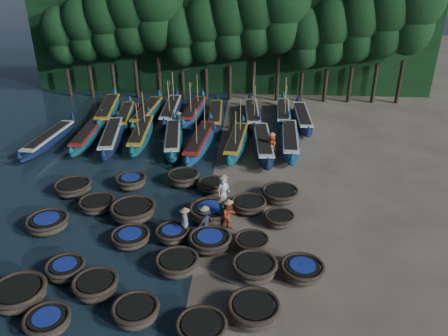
# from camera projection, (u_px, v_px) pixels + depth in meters

# --- Properties ---
(ground) EXTENTS (120.00, 120.00, 0.00)m
(ground) POSITION_uv_depth(u_px,v_px,m) (207.00, 203.00, 25.24)
(ground) COLOR gray
(ground) RESTS_ON ground
(foliage_wall) EXTENTS (40.00, 3.00, 10.00)m
(foliage_wall) POSITION_uv_depth(u_px,v_px,m) (231.00, 41.00, 44.06)
(foliage_wall) COLOR black
(foliage_wall) RESTS_ON ground
(coracle_0) EXTENTS (2.80, 2.80, 0.83)m
(coracle_0) POSITION_uv_depth(u_px,v_px,m) (19.00, 294.00, 17.80)
(coracle_0) COLOR #4C3F2F
(coracle_0) RESTS_ON ground
(coracle_1) EXTENTS (1.87, 1.87, 0.64)m
(coracle_1) POSITION_uv_depth(u_px,v_px,m) (47.00, 321.00, 16.60)
(coracle_1) COLOR #4C3F2F
(coracle_1) RESTS_ON ground
(coracle_2) EXTENTS (1.90, 1.90, 0.73)m
(coracle_2) POSITION_uv_depth(u_px,v_px,m) (136.00, 312.00, 16.99)
(coracle_2) COLOR #4C3F2F
(coracle_2) RESTS_ON ground
(coracle_3) EXTENTS (1.98, 1.98, 0.64)m
(coracle_3) POSITION_uv_depth(u_px,v_px,m) (201.00, 328.00, 16.32)
(coracle_3) COLOR #4C3F2F
(coracle_3) RESTS_ON ground
(coracle_4) EXTENTS (2.53, 2.53, 0.81)m
(coracle_4) POSITION_uv_depth(u_px,v_px,m) (254.00, 310.00, 17.00)
(coracle_4) COLOR #4C3F2F
(coracle_4) RESTS_ON ground
(coracle_5) EXTENTS (1.95, 1.95, 0.72)m
(coracle_5) POSITION_uv_depth(u_px,v_px,m) (66.00, 269.00, 19.29)
(coracle_5) COLOR #4C3F2F
(coracle_5) RESTS_ON ground
(coracle_6) EXTENTS (2.13, 2.13, 0.77)m
(coracle_6) POSITION_uv_depth(u_px,v_px,m) (96.00, 286.00, 18.28)
(coracle_6) COLOR #4C3F2F
(coracle_6) RESTS_ON ground
(coracle_7) EXTENTS (2.09, 2.09, 0.74)m
(coracle_7) POSITION_uv_depth(u_px,v_px,m) (177.00, 263.00, 19.63)
(coracle_7) COLOR #4C3F2F
(coracle_7) RESTS_ON ground
(coracle_8) EXTENTS (2.17, 2.17, 0.82)m
(coracle_8) POSITION_uv_depth(u_px,v_px,m) (254.00, 268.00, 19.26)
(coracle_8) COLOR #4C3F2F
(coracle_8) RESTS_ON ground
(coracle_9) EXTENTS (2.16, 2.16, 0.72)m
(coracle_9) POSITION_uv_depth(u_px,v_px,m) (302.00, 270.00, 19.23)
(coracle_9) COLOR #4C3F2F
(coracle_9) RESTS_ON ground
(coracle_10) EXTENTS (2.50, 2.50, 0.73)m
(coracle_10) POSITION_uv_depth(u_px,v_px,m) (48.00, 223.00, 22.58)
(coracle_10) COLOR #4C3F2F
(coracle_10) RESTS_ON ground
(coracle_11) EXTENTS (2.41, 2.41, 0.64)m
(coracle_11) POSITION_uv_depth(u_px,v_px,m) (130.00, 238.00, 21.50)
(coracle_11) COLOR #4C3F2F
(coracle_11) RESTS_ON ground
(coracle_12) EXTENTS (2.12, 2.12, 0.64)m
(coracle_12) POSITION_uv_depth(u_px,v_px,m) (172.00, 234.00, 21.80)
(coracle_12) COLOR #4C3F2F
(coracle_12) RESTS_ON ground
(coracle_13) EXTENTS (2.61, 2.61, 0.73)m
(coracle_13) POSITION_uv_depth(u_px,v_px,m) (210.00, 241.00, 21.17)
(coracle_13) COLOR #4C3F2F
(coracle_13) RESTS_ON ground
(coracle_14) EXTENTS (1.75, 1.75, 0.68)m
(coracle_14) POSITION_uv_depth(u_px,v_px,m) (252.00, 243.00, 21.07)
(coracle_14) COLOR #4C3F2F
(coracle_14) RESTS_ON ground
(coracle_15) EXTENTS (2.34, 2.34, 0.66)m
(coracle_15) POSITION_uv_depth(u_px,v_px,m) (97.00, 204.00, 24.36)
(coracle_15) COLOR #4C3F2F
(coracle_15) RESTS_ON ground
(coracle_16) EXTENTS (2.48, 2.48, 0.84)m
(coracle_16) POSITION_uv_depth(u_px,v_px,m) (133.00, 211.00, 23.52)
(coracle_16) COLOR #4C3F2F
(coracle_16) RESTS_ON ground
(coracle_17) EXTENTS (2.77, 2.77, 0.81)m
(coracle_17) POSITION_uv_depth(u_px,v_px,m) (211.00, 212.00, 23.45)
(coracle_17) COLOR #4C3F2F
(coracle_17) RESTS_ON ground
(coracle_18) EXTENTS (2.07, 2.07, 0.66)m
(coracle_18) POSITION_uv_depth(u_px,v_px,m) (249.00, 205.00, 24.32)
(coracle_18) COLOR #4C3F2F
(coracle_18) RESTS_ON ground
(coracle_19) EXTENTS (1.86, 1.86, 0.65)m
(coracle_19) POSITION_uv_depth(u_px,v_px,m) (279.00, 219.00, 23.01)
(coracle_19) COLOR #4C3F2F
(coracle_19) RESTS_ON ground
(coracle_20) EXTENTS (2.53, 2.53, 0.73)m
(coracle_20) POSITION_uv_depth(u_px,v_px,m) (73.00, 188.00, 26.00)
(coracle_20) COLOR #4C3F2F
(coracle_20) RESTS_ON ground
(coracle_21) EXTENTS (2.13, 2.13, 0.77)m
(coracle_21) POSITION_uv_depth(u_px,v_px,m) (131.00, 181.00, 26.64)
(coracle_21) COLOR #4C3F2F
(coracle_21) RESTS_ON ground
(coracle_22) EXTENTS (2.13, 2.13, 0.81)m
(coracle_22) POSITION_uv_depth(u_px,v_px,m) (183.00, 178.00, 27.01)
(coracle_22) COLOR #4C3F2F
(coracle_22) RESTS_ON ground
(coracle_23) EXTENTS (1.90, 1.90, 0.68)m
(coracle_23) POSITION_uv_depth(u_px,v_px,m) (212.00, 185.00, 26.34)
(coracle_23) COLOR #4C3F2F
(coracle_23) RESTS_ON ground
(coracle_24) EXTENTS (2.59, 2.59, 0.74)m
(coracle_24) POSITION_uv_depth(u_px,v_px,m) (280.00, 194.00, 25.30)
(coracle_24) COLOR #4C3F2F
(coracle_24) RESTS_ON ground
(long_boat_0) EXTENTS (2.11, 8.03, 1.42)m
(long_boat_0) POSITION_uv_depth(u_px,v_px,m) (50.00, 140.00, 32.39)
(long_boat_0) COLOR #10213A
(long_boat_0) RESTS_ON ground
(long_boat_1) EXTENTS (1.76, 8.04, 1.42)m
(long_boat_1) POSITION_uv_depth(u_px,v_px,m) (88.00, 135.00, 33.25)
(long_boat_1) COLOR #0F5057
(long_boat_1) RESTS_ON ground
(long_boat_2) EXTENTS (2.84, 8.34, 1.49)m
(long_boat_2) POSITION_uv_depth(u_px,v_px,m) (112.00, 137.00, 32.77)
(long_boat_2) COLOR #10213A
(long_boat_2) RESTS_ON ground
(long_boat_3) EXTENTS (2.08, 8.28, 3.53)m
(long_boat_3) POSITION_uv_depth(u_px,v_px,m) (141.00, 134.00, 33.31)
(long_boat_3) COLOR #0F5057
(long_boat_3) RESTS_ON ground
(long_boat_4) EXTENTS (2.59, 8.09, 1.44)m
(long_boat_4) POSITION_uv_depth(u_px,v_px,m) (173.00, 139.00, 32.47)
(long_boat_4) COLOR #0F5057
(long_boat_4) RESTS_ON ground
(long_boat_5) EXTENTS (2.23, 8.53, 3.64)m
(long_boat_5) POSITION_uv_depth(u_px,v_px,m) (200.00, 142.00, 31.92)
(long_boat_5) COLOR navy
(long_boat_5) RESTS_ON ground
(long_boat_6) EXTENTS (2.11, 7.99, 3.41)m
(long_boat_6) POSITION_uv_depth(u_px,v_px,m) (237.00, 142.00, 31.95)
(long_boat_6) COLOR #0F5057
(long_boat_6) RESTS_ON ground
(long_boat_7) EXTENTS (2.02, 8.49, 1.50)m
(long_boat_7) POSITION_uv_depth(u_px,v_px,m) (263.00, 144.00, 31.59)
(long_boat_7) COLOR #10213A
(long_boat_7) RESTS_ON ground
(long_boat_8) EXTENTS (1.80, 8.55, 1.51)m
(long_boat_8) POSITION_uv_depth(u_px,v_px,m) (290.00, 140.00, 32.20)
(long_boat_8) COLOR navy
(long_boat_8) RESTS_ON ground
(long_boat_9) EXTENTS (2.90, 9.07, 1.61)m
(long_boat_9) POSITION_uv_depth(u_px,v_px,m) (108.00, 111.00, 38.16)
(long_boat_9) COLOR #0F5057
(long_boat_9) RESTS_ON ground
(long_boat_10) EXTENTS (2.40, 7.61, 1.35)m
(long_boat_10) POSITION_uv_depth(u_px,v_px,m) (125.00, 116.00, 37.07)
(long_boat_10) COLOR navy
(long_boat_10) RESTS_ON ground
(long_boat_11) EXTENTS (1.94, 8.76, 1.54)m
(long_boat_11) POSITION_uv_depth(u_px,v_px,m) (148.00, 113.00, 37.68)
(long_boat_11) COLOR #0F5057
(long_boat_11) RESTS_ON ground
(long_boat_12) EXTENTS (1.89, 8.66, 3.68)m
(long_boat_12) POSITION_uv_depth(u_px,v_px,m) (171.00, 111.00, 38.23)
(long_boat_12) COLOR #10213A
(long_boat_12) RESTS_ON ground
(long_boat_13) EXTENTS (2.16, 8.31, 3.54)m
(long_boat_13) POSITION_uv_depth(u_px,v_px,m) (194.00, 111.00, 38.11)
(long_boat_13) COLOR navy
(long_boat_13) RESTS_ON ground
(long_boat_14) EXTENTS (1.86, 8.13, 1.43)m
(long_boat_14) POSITION_uv_depth(u_px,v_px,m) (216.00, 115.00, 37.20)
(long_boat_14) COLOR #10213A
(long_boat_14) RESTS_ON ground
(long_boat_15) EXTENTS (1.93, 8.38, 3.56)m
(long_boat_15) POSITION_uv_depth(u_px,v_px,m) (252.00, 115.00, 37.32)
(long_boat_15) COLOR #10213A
(long_boat_15) RESTS_ON ground
(long_boat_16) EXTENTS (1.73, 8.02, 3.41)m
(long_boat_16) POSITION_uv_depth(u_px,v_px,m) (283.00, 113.00, 37.71)
(long_boat_16) COLOR #0F5057
(long_boat_16) RESTS_ON ground
(long_boat_17) EXTENTS (1.57, 8.18, 1.44)m
(long_boat_17) POSITION_uv_depth(u_px,v_px,m) (302.00, 118.00, 36.58)
(long_boat_17) COLOR #10213A
(long_boat_17) RESTS_ON ground
(fisherman_0) EXTENTS (0.96, 0.98, 1.90)m
(fisherman_0) POSITION_uv_depth(u_px,v_px,m) (223.00, 188.00, 24.90)
(fisherman_0) COLOR silver
(fisherman_0) RESTS_ON ground
(fisherman_1) EXTENTS (0.52, 0.63, 1.79)m
(fisherman_1) POSITION_uv_depth(u_px,v_px,m) (222.00, 211.00, 22.70)
(fisherman_1) COLOR #1C7571
(fisherman_1) RESTS_ON ground
(fisherman_2) EXTENTS (1.06, 1.04, 1.92)m
(fisherman_2) POSITION_uv_depth(u_px,v_px,m) (228.00, 215.00, 22.38)
(fisherman_2) COLOR #B43918
(fisherman_2) RESTS_ON ground
(fisherman_3) EXTENTS (1.18, 1.25, 1.90)m
(fisherman_3) POSITION_uv_depth(u_px,v_px,m) (204.00, 221.00, 21.88)
(fisherman_3) COLOR black
(fisherman_3) RESTS_ON ground
(fisherman_4) EXTENTS (0.60, 1.01, 1.82)m
(fisherman_4) POSITION_uv_depth(u_px,v_px,m) (185.00, 222.00, 21.84)
(fisherman_4) COLOR silver
(fisherman_4) RESTS_ON ground
(fisherman_5) EXTENTS (1.45, 1.20, 1.76)m
(fisherman_5) POSITION_uv_depth(u_px,v_px,m) (179.00, 121.00, 35.11)
(fisherman_5) COLOR #1C7571
(fisherman_5) RESTS_ON ground
(fisherman_6) EXTENTS (0.92, 1.03, 1.98)m
(fisherman_6) POSITION_uv_depth(u_px,v_px,m) (271.00, 145.00, 30.50)
(fisherman_6) COLOR #B43918
(fisherman_6) RESTS_ON ground
(tree_0) EXTENTS (3.68, 3.68, 8.68)m
(tree_0) POSITION_uv_depth(u_px,v_px,m) (61.00, 35.00, 41.51)
(tree_0) COLOR black
(tree_0) RESTS_ON ground
(tree_1) EXTENTS (4.09, 4.09, 9.65)m
(tree_1) POSITION_uv_depth(u_px,v_px,m) (84.00, 28.00, 41.07)
(tree_1) COLOR black
(tree_1) RESTS_ON ground
(tree_2) EXTENTS (4.51, 4.51, 10.63)m
(tree_2) POSITION_uv_depth(u_px,v_px,m) (107.00, 21.00, 40.62)
(tree_2) COLOR black
(tree_2) RESTS_ON ground
(tree_3) EXTENTS (4.92, 4.92, 11.60)m
(tree_3) POSITION_uv_depth(u_px,v_px,m) (131.00, 13.00, 40.18)
(tree_3) COLOR black
(tree_3) RESTS_ON ground
(tree_4) EXTENTS (5.34, 5.34, 12.58)m
(tree_4) POSITION_uv_depth(u_px,v_px,m) (155.00, 6.00, 39.74)
(tree_4) COLOR black
(tree_4) RESTS_ON ground
(tree_5) EXTENTS (3.68, 3.68, 8.68)m
(tree_5) POSITION_uv_depth(u_px,v_px,m) (181.00, 37.00, 40.78)
(tree_5) COLOR black
(tree_5) RESTS_ON ground
(tree_6) EXTENTS (4.09, 4.09, 9.65)m
(tree_6) POSITION_uv_depth(u_px,v_px,m) (205.00, 29.00, 40.34)
(tree_6) COLOR black
(tree_6) RESTS_ON ground
(tree_7) EXTENTS (4.51, 4.51, 10.63)m
(tree_7) POSITION_uv_depth(u_px,v_px,m) (230.00, 22.00, 39.90)
(tree_7) COLOR black
(tree_7) RESTS_ON ground
(tree_8) EXTENTS (4.92, 4.92, 11.60)m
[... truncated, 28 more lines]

